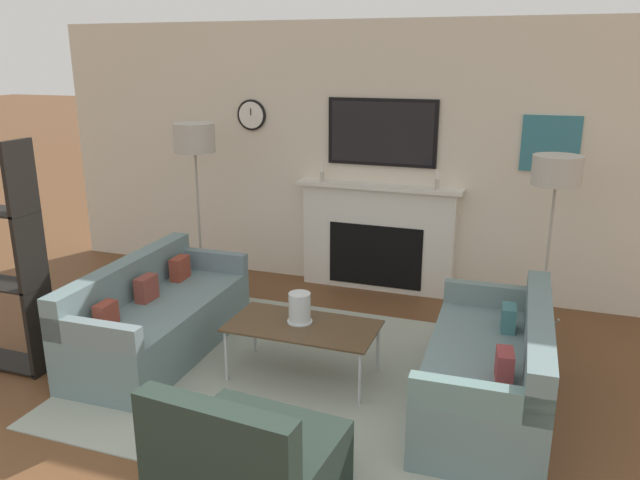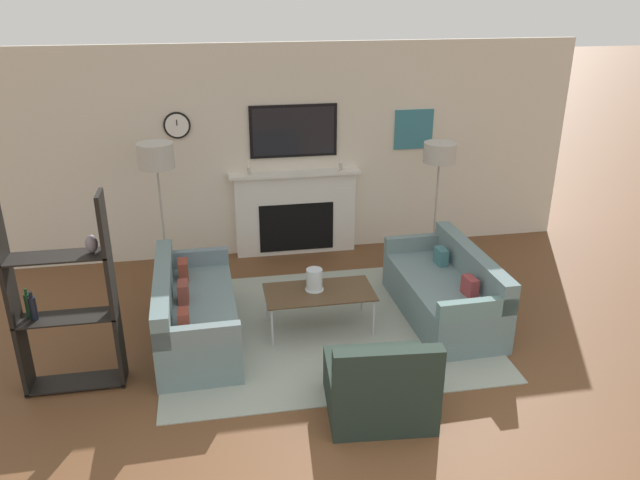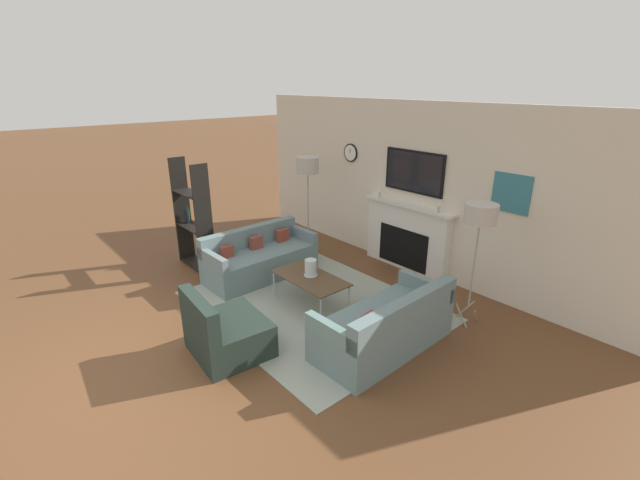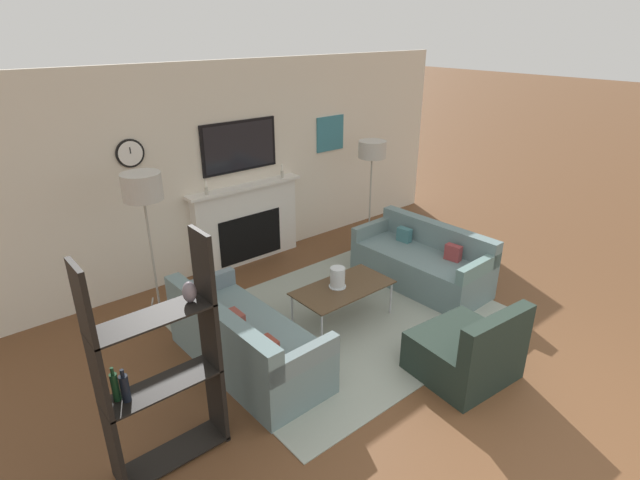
# 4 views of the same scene
# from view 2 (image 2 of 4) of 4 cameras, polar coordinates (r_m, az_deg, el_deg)

# --- Properties ---
(fireplace_wall) EXTENTS (7.41, 0.28, 2.70)m
(fireplace_wall) POSITION_cam_2_polar(r_m,az_deg,el_deg) (8.08, -2.40, 7.18)
(fireplace_wall) COLOR beige
(fireplace_wall) RESTS_ON ground_plane
(area_rug) EXTENTS (3.28, 2.62, 0.01)m
(area_rug) POSITION_cam_2_polar(r_m,az_deg,el_deg) (6.62, 0.34, -7.94)
(area_rug) COLOR #949D8F
(area_rug) RESTS_ON ground_plane
(couch_left) EXTENTS (0.80, 1.79, 0.76)m
(couch_left) POSITION_cam_2_polar(r_m,az_deg,el_deg) (6.40, -11.52, -6.70)
(couch_left) COLOR slate
(couch_left) RESTS_ON ground_plane
(couch_right) EXTENTS (0.83, 1.74, 0.76)m
(couch_right) POSITION_cam_2_polar(r_m,az_deg,el_deg) (6.83, 11.42, -4.76)
(couch_right) COLOR slate
(couch_right) RESTS_ON ground_plane
(armchair) EXTENTS (0.92, 0.86, 0.79)m
(armchair) POSITION_cam_2_polar(r_m,az_deg,el_deg) (5.33, 5.49, -13.20)
(armchair) COLOR #202D26
(armchair) RESTS_ON ground_plane
(coffee_table) EXTENTS (1.12, 0.58, 0.43)m
(coffee_table) POSITION_cam_2_polar(r_m,az_deg,el_deg) (6.42, -0.08, -4.93)
(coffee_table) COLOR #4C3823
(coffee_table) RESTS_ON ground_plane
(hurricane_candle) EXTENTS (0.19, 0.19, 0.23)m
(hurricane_candle) POSITION_cam_2_polar(r_m,az_deg,el_deg) (6.40, -0.52, -3.74)
(hurricane_candle) COLOR silver
(hurricane_candle) RESTS_ON coffee_table
(floor_lamp_left) EXTENTS (0.40, 0.40, 1.75)m
(floor_lamp_left) POSITION_cam_2_polar(r_m,az_deg,el_deg) (7.12, -14.77, 7.28)
(floor_lamp_left) COLOR #9E998E
(floor_lamp_left) RESTS_ON ground_plane
(floor_lamp_right) EXTENTS (0.39, 0.39, 1.61)m
(floor_lamp_right) POSITION_cam_2_polar(r_m,az_deg,el_deg) (7.62, 10.90, 7.68)
(floor_lamp_right) COLOR #9E998E
(floor_lamp_right) RESTS_ON ground_plane
(shelf_unit) EXTENTS (0.85, 0.28, 1.80)m
(shelf_unit) POSITION_cam_2_polar(r_m,az_deg,el_deg) (5.76, -22.37, -5.10)
(shelf_unit) COLOR black
(shelf_unit) RESTS_ON ground_plane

